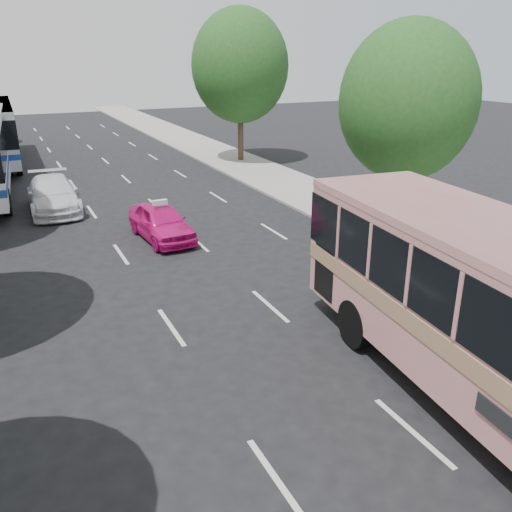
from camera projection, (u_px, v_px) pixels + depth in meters
ground at (313, 389)px, 11.56m from camera, size 120.00×120.00×0.00m
sidewalk_right at (261, 173)px, 31.83m from camera, size 4.00×90.00×0.12m
tree_right_near at (411, 96)px, 19.94m from camera, size 5.10×5.10×7.95m
tree_right_far at (241, 62)px, 33.24m from camera, size 6.00×6.00×9.35m
pink_taxi at (161, 222)px, 20.58m from camera, size 1.90×4.10×1.36m
white_pickup at (53, 194)px, 24.26m from camera, size 2.24×5.18×1.49m
taxi_roof_sign at (160, 202)px, 20.31m from camera, size 0.56×0.22×0.18m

